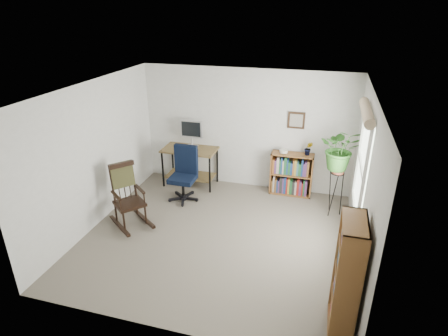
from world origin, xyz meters
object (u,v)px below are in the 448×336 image
(office_chair, at_px, (182,175))
(low_bookshelf, at_px, (291,174))
(rocking_chair, at_px, (129,196))
(desk, at_px, (190,167))
(tall_bookshelf, at_px, (347,277))

(office_chair, bearing_deg, low_bookshelf, 23.59)
(office_chair, height_order, rocking_chair, rocking_chair)
(desk, height_order, low_bookshelf, low_bookshelf)
(low_bookshelf, bearing_deg, tall_bookshelf, -73.39)
(office_chair, relative_size, rocking_chair, 0.98)
(office_chair, bearing_deg, rocking_chair, -116.32)
(desk, xyz_separation_m, tall_bookshelf, (3.01, -3.07, 0.32))
(rocking_chair, bearing_deg, desk, 25.99)
(rocking_chair, distance_m, tall_bookshelf, 3.70)
(low_bookshelf, relative_size, tall_bookshelf, 0.60)
(desk, bearing_deg, office_chair, -81.41)
(rocking_chair, bearing_deg, office_chair, 12.79)
(office_chair, bearing_deg, desk, 99.62)
(desk, relative_size, low_bookshelf, 1.28)
(low_bookshelf, distance_m, tall_bookshelf, 3.34)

